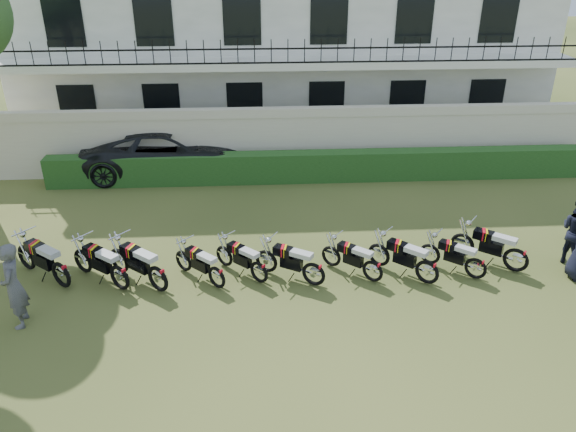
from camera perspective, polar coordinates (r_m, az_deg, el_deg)
The scene contains 16 objects.
ground at distance 12.67m, azimuth 2.32°, elevation -9.11°, with size 100.00×100.00×0.00m, color #35431B.
perimeter_wall at distance 19.31m, azimuth 0.11°, elevation 7.72°, with size 30.00×0.35×2.30m.
hedge at distance 18.87m, azimuth 3.30°, elevation 5.05°, with size 18.00×0.60×1.00m, color #194016.
building at distance 24.51m, azimuth -0.77°, elevation 17.84°, with size 20.40×9.60×7.40m.
motorcycle_0 at distance 14.01m, azimuth -22.14°, elevation -5.00°, with size 1.66×1.34×1.11m.
motorcycle_1 at distance 13.49m, azimuth -16.80°, elevation -5.46°, with size 1.59×1.26×1.06m.
motorcycle_2 at distance 13.19m, azimuth -13.13°, elevation -5.65°, with size 1.61×1.36×1.10m.
motorcycle_3 at distance 13.11m, azimuth -7.28°, elevation -5.71°, with size 1.30×1.23×0.93m.
motorcycle_4 at distance 13.22m, azimuth -2.97°, elevation -5.22°, with size 1.30×1.24×0.93m.
motorcycle_5 at distance 13.09m, azimuth 2.64°, elevation -5.37°, with size 1.64×1.03×1.01m.
motorcycle_6 at distance 13.39m, azimuth 8.64°, elevation -5.07°, with size 1.36×1.17×0.93m.
motorcycle_7 at distance 13.54m, azimuth 14.01°, elevation -5.01°, with size 1.47×1.33×1.03m.
motorcycle_8 at distance 14.08m, azimuth 18.60°, elevation -4.60°, with size 1.36×1.15×0.93m.
motorcycle_9 at distance 14.68m, azimuth 22.23°, elevation -3.64°, with size 1.59×1.29×1.06m.
suv at distance 19.84m, azimuth -12.05°, elevation 6.48°, with size 2.62×5.68×1.58m, color black.
inspector at distance 12.90m, azimuth -26.13°, elevation -6.40°, with size 0.69×0.45×1.90m, color #5B5B61.
Camera 1 is at (-1.11, -10.26, 7.35)m, focal length 35.00 mm.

